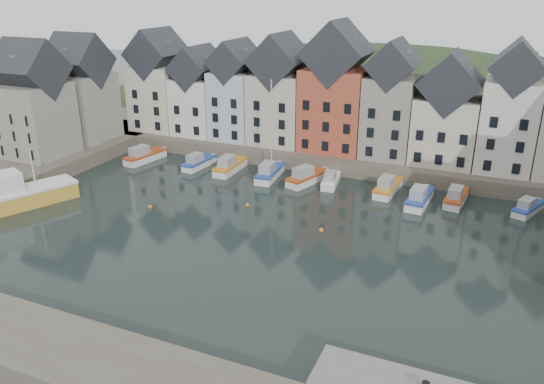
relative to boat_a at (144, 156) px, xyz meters
The scene contains 18 objects.
ground 30.32m from the boat_a, 34.25° to the right, with size 260.00×260.00×0.00m, color black.
far_quay 28.20m from the boat_a, 27.32° to the left, with size 90.00×16.00×2.00m, color #524B3E.
left_quay 18.45m from the boat_a, 130.36° to the right, with size 14.00×54.00×2.00m, color #524B3E.
hillside 49.97m from the boat_a, 57.23° to the left, with size 153.60×70.40×64.00m.
far_terrace 31.37m from the boat_a, 21.16° to the left, with size 72.37×8.16×17.78m.
left_terrace 14.07m from the boat_a, 162.01° to the right, with size 7.65×17.00×15.69m.
mooring_buoys 24.10m from the boat_a, 29.12° to the right, with size 20.50×5.50×0.50m.
boat_a is the anchor object (origin of this frame).
boat_b 8.65m from the boat_a, ahead, with size 2.42×6.23×2.34m.
boat_c 13.54m from the boat_a, ahead, with size 2.27×6.90×2.63m.
boat_d 19.59m from the boat_a, ahead, with size 2.74×7.01×13.09m.
boat_e 24.75m from the boat_a, ahead, with size 4.14×7.18×2.63m.
boat_f 27.81m from the boat_a, ahead, with size 2.58×5.89×2.19m.
boat_g 35.05m from the boat_a, ahead, with size 2.51×6.76×2.55m.
boat_h 39.17m from the boat_a, ahead, with size 2.51×6.87×2.59m.
boat_i 43.08m from the boat_a, ahead, with size 2.46×6.41×2.41m.
boat_j 50.79m from the boat_a, ahead, with size 3.65×5.74×2.11m.
large_vessel 20.63m from the boat_a, 98.96° to the right, with size 8.46×13.35×6.78m.
Camera 1 is at (21.16, -42.69, 24.00)m, focal length 35.00 mm.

